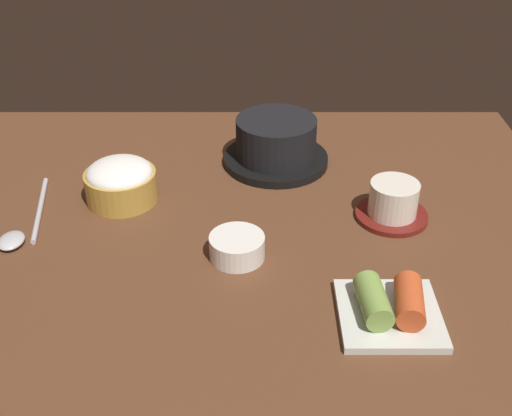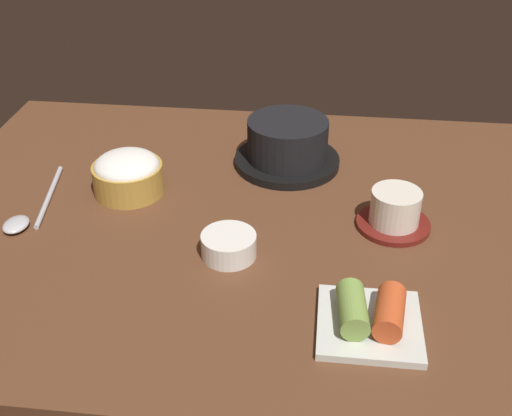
{
  "view_description": "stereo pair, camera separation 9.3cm",
  "coord_description": "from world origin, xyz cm",
  "px_view_note": "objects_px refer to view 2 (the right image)",
  "views": [
    {
      "loc": [
        1.74,
        -80.05,
        55.28
      ],
      "look_at": [
        2.0,
        -2.0,
        5.0
      ],
      "focal_mm": 45.12,
      "sensor_mm": 36.0,
      "label": 1
    },
    {
      "loc": [
        10.99,
        -79.53,
        55.28
      ],
      "look_at": [
        2.0,
        -2.0,
        5.0
      ],
      "focal_mm": 45.12,
      "sensor_mm": 36.0,
      "label": 2
    }
  ],
  "objects_px": {
    "tea_cup_with_saucer": "(395,213)",
    "spoon": "(28,214)",
    "rice_bowl": "(128,173)",
    "banchan_cup_center": "(229,245)",
    "kimchi_plate": "(370,317)",
    "stone_pot": "(287,144)"
  },
  "relations": [
    {
      "from": "stone_pot",
      "to": "kimchi_plate",
      "type": "distance_m",
      "value": 0.41
    },
    {
      "from": "kimchi_plate",
      "to": "spoon",
      "type": "distance_m",
      "value": 0.53
    },
    {
      "from": "spoon",
      "to": "rice_bowl",
      "type": "bearing_deg",
      "value": 34.82
    },
    {
      "from": "stone_pot",
      "to": "spoon",
      "type": "distance_m",
      "value": 0.43
    },
    {
      "from": "banchan_cup_center",
      "to": "kimchi_plate",
      "type": "bearing_deg",
      "value": -33.19
    },
    {
      "from": "rice_bowl",
      "to": "kimchi_plate",
      "type": "xyz_separation_m",
      "value": [
        0.37,
        -0.27,
        -0.02
      ]
    },
    {
      "from": "rice_bowl",
      "to": "spoon",
      "type": "height_order",
      "value": "rice_bowl"
    },
    {
      "from": "tea_cup_with_saucer",
      "to": "banchan_cup_center",
      "type": "xyz_separation_m",
      "value": [
        -0.23,
        -0.09,
        -0.01
      ]
    },
    {
      "from": "rice_bowl",
      "to": "tea_cup_with_saucer",
      "type": "bearing_deg",
      "value": -7.77
    },
    {
      "from": "kimchi_plate",
      "to": "spoon",
      "type": "height_order",
      "value": "kimchi_plate"
    },
    {
      "from": "stone_pot",
      "to": "rice_bowl",
      "type": "distance_m",
      "value": 0.27
    },
    {
      "from": "stone_pot",
      "to": "tea_cup_with_saucer",
      "type": "height_order",
      "value": "stone_pot"
    },
    {
      "from": "stone_pot",
      "to": "spoon",
      "type": "bearing_deg",
      "value": -150.72
    },
    {
      "from": "tea_cup_with_saucer",
      "to": "banchan_cup_center",
      "type": "relative_size",
      "value": 1.42
    },
    {
      "from": "stone_pot",
      "to": "spoon",
      "type": "height_order",
      "value": "stone_pot"
    },
    {
      "from": "spoon",
      "to": "banchan_cup_center",
      "type": "bearing_deg",
      "value": -10.56
    },
    {
      "from": "spoon",
      "to": "stone_pot",
      "type": "bearing_deg",
      "value": 29.28
    },
    {
      "from": "tea_cup_with_saucer",
      "to": "spoon",
      "type": "xyz_separation_m",
      "value": [
        -0.54,
        -0.03,
        -0.02
      ]
    },
    {
      "from": "banchan_cup_center",
      "to": "spoon",
      "type": "bearing_deg",
      "value": 169.44
    },
    {
      "from": "banchan_cup_center",
      "to": "spoon",
      "type": "xyz_separation_m",
      "value": [
        -0.31,
        0.06,
        -0.01
      ]
    },
    {
      "from": "tea_cup_with_saucer",
      "to": "spoon",
      "type": "height_order",
      "value": "tea_cup_with_saucer"
    },
    {
      "from": "banchan_cup_center",
      "to": "kimchi_plate",
      "type": "distance_m",
      "value": 0.22
    }
  ]
}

